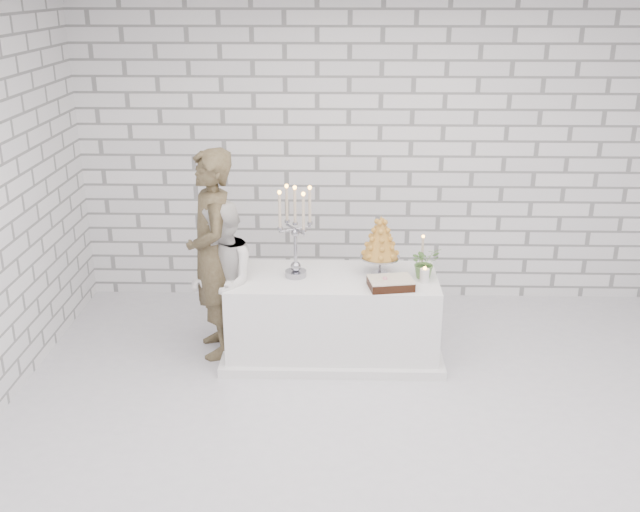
{
  "coord_description": "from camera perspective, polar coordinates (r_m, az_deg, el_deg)",
  "views": [
    {
      "loc": [
        -0.41,
        -4.72,
        3.14
      ],
      "look_at": [
        -0.55,
        0.85,
        1.05
      ],
      "focal_mm": 41.31,
      "sensor_mm": 36.0,
      "label": 1
    }
  ],
  "objects": [
    {
      "name": "pillar_candle",
      "position": [
        6.26,
        8.1,
        -1.51
      ],
      "size": [
        0.09,
        0.09,
        0.12
      ],
      "primitive_type": "cylinder",
      "rotation": [
        0.0,
        0.0,
        -0.14
      ],
      "color": "white",
      "rests_on": "cake_table"
    },
    {
      "name": "wall_back",
      "position": [
        7.42,
        4.62,
        7.71
      ],
      "size": [
        6.0,
        0.01,
        3.0
      ],
      "primitive_type": "cube",
      "color": "white",
      "rests_on": "ground"
    },
    {
      "name": "candelabra",
      "position": [
        6.2,
        -1.93,
        1.87
      ],
      "size": [
        0.39,
        0.39,
        0.81
      ],
      "primitive_type": null,
      "rotation": [
        0.0,
        0.0,
        -0.22
      ],
      "color": "#94959E",
      "rests_on": "cake_table"
    },
    {
      "name": "flowers",
      "position": [
        6.33,
        8.11,
        -0.49
      ],
      "size": [
        0.31,
        0.3,
        0.28
      ],
      "primitive_type": "imported",
      "rotation": [
        0.0,
        0.0,
        0.42
      ],
      "color": "#3C722F",
      "rests_on": "cake_table"
    },
    {
      "name": "cake_table",
      "position": [
        6.49,
        0.97,
        -4.67
      ],
      "size": [
        1.8,
        0.8,
        0.75
      ],
      "primitive_type": "cube",
      "color": "white",
      "rests_on": "ground"
    },
    {
      "name": "ceiling",
      "position": [
        4.74,
        6.77,
        18.74
      ],
      "size": [
        6.0,
        5.0,
        0.01
      ],
      "primitive_type": "cube",
      "color": "white",
      "rests_on": "ground"
    },
    {
      "name": "groom",
      "position": [
        6.41,
        -8.32,
        0.12
      ],
      "size": [
        0.62,
        0.77,
        1.85
      ],
      "primitive_type": "imported",
      "rotation": [
        0.0,
        0.0,
        -1.28
      ],
      "color": "#433721",
      "rests_on": "ground"
    },
    {
      "name": "bride",
      "position": [
        6.38,
        -7.55,
        -2.01
      ],
      "size": [
        0.66,
        0.78,
        1.42
      ],
      "primitive_type": "imported",
      "rotation": [
        0.0,
        0.0,
        -1.37
      ],
      "color": "white",
      "rests_on": "ground"
    },
    {
      "name": "chocolate_cake",
      "position": [
        6.12,
        5.49,
        -2.11
      ],
      "size": [
        0.4,
        0.31,
        0.08
      ],
      "primitive_type": "cube",
      "rotation": [
        0.0,
        0.0,
        0.17
      ],
      "color": "black",
      "rests_on": "cake_table"
    },
    {
      "name": "extra_taper",
      "position": [
        6.44,
        7.93,
        0.08
      ],
      "size": [
        0.07,
        0.07,
        0.32
      ],
      "primitive_type": "cylinder",
      "rotation": [
        0.0,
        0.0,
        -0.25
      ],
      "color": "beige",
      "rests_on": "cake_table"
    },
    {
      "name": "ground",
      "position": [
        5.68,
        5.49,
        -13.08
      ],
      "size": [
        6.0,
        5.0,
        0.01
      ],
      "primitive_type": "cube",
      "color": "silver",
      "rests_on": "ground"
    },
    {
      "name": "croquembouche",
      "position": [
        6.31,
        4.69,
        0.82
      ],
      "size": [
        0.43,
        0.43,
        0.53
      ],
      "primitive_type": null,
      "rotation": [
        0.0,
        0.0,
        -0.29
      ],
      "color": "#936323",
      "rests_on": "cake_table"
    },
    {
      "name": "wall_front",
      "position": [
        2.79,
        10.03,
        -15.75
      ],
      "size": [
        6.0,
        0.01,
        3.0
      ],
      "primitive_type": "cube",
      "color": "white",
      "rests_on": "ground"
    }
  ]
}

